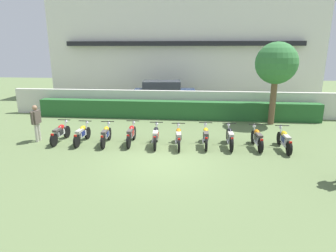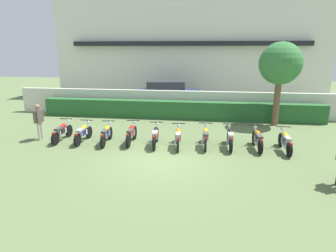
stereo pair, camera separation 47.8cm
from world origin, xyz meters
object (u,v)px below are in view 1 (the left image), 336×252
motorcycle_in_row_4 (156,136)px  motorcycle_in_row_7 (230,137)px  motorcycle_in_row_3 (131,134)px  motorcycle_in_row_8 (257,138)px  inspector_person (36,120)px  motorcycle_in_row_5 (178,137)px  parked_car (164,94)px  tree_near_inspector (276,64)px  motorcycle_in_row_2 (106,135)px  motorcycle_in_row_9 (284,140)px  motorcycle_in_row_0 (60,133)px  motorcycle_in_row_1 (82,134)px  motorcycle_in_row_6 (206,136)px

motorcycle_in_row_4 → motorcycle_in_row_7: size_ratio=0.99×
motorcycle_in_row_3 → motorcycle_in_row_8: motorcycle_in_row_3 is taller
inspector_person → motorcycle_in_row_7: bearing=0.3°
motorcycle_in_row_5 → motorcycle_in_row_7: bearing=-90.8°
parked_car → tree_near_inspector: size_ratio=1.03×
motorcycle_in_row_2 → motorcycle_in_row_8: size_ratio=1.02×
parked_car → inspector_person: parked_car is taller
motorcycle_in_row_3 → motorcycle_in_row_8: 5.52m
motorcycle_in_row_4 → motorcycle_in_row_9: bearing=-94.2°
motorcycle_in_row_4 → motorcycle_in_row_0: bearing=84.6°
motorcycle_in_row_9 → motorcycle_in_row_1: bearing=89.1°
motorcycle_in_row_2 → motorcycle_in_row_8: (6.64, 0.14, 0.01)m
motorcycle_in_row_1 → motorcycle_in_row_3: motorcycle_in_row_3 is taller
motorcycle_in_row_9 → inspector_person: size_ratio=1.13×
motorcycle_in_row_1 → motorcycle_in_row_7: motorcycle_in_row_7 is taller
motorcycle_in_row_3 → motorcycle_in_row_6: bearing=-91.6°
tree_near_inspector → motorcycle_in_row_6: 6.38m
motorcycle_in_row_6 → motorcycle_in_row_7: (1.04, -0.03, 0.01)m
motorcycle_in_row_6 → motorcycle_in_row_8: 2.20m
motorcycle_in_row_3 → motorcycle_in_row_1: bearing=91.5°
motorcycle_in_row_3 → motorcycle_in_row_4: size_ratio=1.01×
parked_car → motorcycle_in_row_6: bearing=-77.4°
motorcycle_in_row_7 → motorcycle_in_row_9: size_ratio=0.98×
motorcycle_in_row_4 → motorcycle_in_row_6: size_ratio=0.97×
motorcycle_in_row_5 → inspector_person: bearing=83.8°
tree_near_inspector → motorcycle_in_row_6: size_ratio=2.38×
motorcycle_in_row_2 → motorcycle_in_row_9: bearing=-94.8°
motorcycle_in_row_5 → parked_car: bearing=5.5°
tree_near_inspector → motorcycle_in_row_4: bearing=-143.9°
motorcycle_in_row_5 → motorcycle_in_row_9: motorcycle_in_row_5 is taller
motorcycle_in_row_0 → motorcycle_in_row_2: same height
motorcycle_in_row_1 → motorcycle_in_row_9: size_ratio=0.95×
tree_near_inspector → motorcycle_in_row_6: (-3.82, -4.21, -2.90)m
tree_near_inspector → motorcycle_in_row_4: size_ratio=2.44×
inspector_person → motorcycle_in_row_8: bearing=0.2°
motorcycle_in_row_5 → motorcycle_in_row_3: bearing=80.0°
motorcycle_in_row_4 → motorcycle_in_row_8: size_ratio=1.03×
motorcycle_in_row_5 → motorcycle_in_row_0: bearing=83.7°
motorcycle_in_row_1 → motorcycle_in_row_6: size_ratio=0.96×
motorcycle_in_row_0 → motorcycle_in_row_1: (1.06, -0.06, -0.00)m
motorcycle_in_row_5 → tree_near_inspector: bearing=-53.7°
motorcycle_in_row_1 → inspector_person: size_ratio=1.07×
parked_car → motorcycle_in_row_4: bearing=-91.3°
motorcycle_in_row_3 → motorcycle_in_row_8: size_ratio=1.04×
motorcycle_in_row_1 → motorcycle_in_row_5: bearing=-90.2°
motorcycle_in_row_0 → inspector_person: (-1.10, 0.01, 0.57)m
tree_near_inspector → motorcycle_in_row_6: tree_near_inspector is taller
motorcycle_in_row_3 → motorcycle_in_row_6: size_ratio=0.99×
parked_car → motorcycle_in_row_2: size_ratio=2.52×
motorcycle_in_row_2 → motorcycle_in_row_4: bearing=-94.8°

